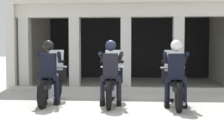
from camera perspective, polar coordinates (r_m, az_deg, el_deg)
The scene contains 9 objects.
ground_plane at distance 10.79m, azimuth 1.02°, elevation -4.00°, with size 80.00×80.00×0.00m, color #A8A59E.
station_building at distance 13.16m, azimuth 2.83°, elevation 5.64°, with size 8.12×4.94×3.04m.
kerb_strip at distance 10.33m, azimuth 2.44°, elevation -4.00°, with size 7.62×0.24×0.12m, color #B7B5AD.
motorcycle_left at distance 8.23m, azimuth -10.78°, elevation -2.88°, with size 0.62×2.04×1.35m.
police_officer_left at distance 7.92m, azimuth -11.35°, elevation 0.05°, with size 0.63×0.61×1.58m.
motorcycle_center at distance 7.94m, azimuth -0.06°, elevation -3.05°, with size 0.62×2.04×1.35m.
police_officer_center at distance 7.62m, azimuth -0.22°, elevation -0.01°, with size 0.63×0.61×1.58m.
motorcycle_right at distance 7.82m, azimuth 11.17°, elevation -3.21°, with size 0.62×2.04×1.35m.
police_officer_right at distance 7.50m, azimuth 11.46°, elevation -0.13°, with size 0.63×0.61×1.58m.
Camera 1 is at (0.57, -7.69, 1.39)m, focal length 50.65 mm.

